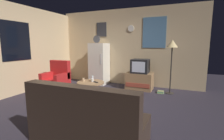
# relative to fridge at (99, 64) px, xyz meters

# --- Properties ---
(ground_plane) EXTENTS (12.00, 12.00, 0.00)m
(ground_plane) POSITION_rel_fridge_xyz_m (0.93, -2.08, -0.75)
(ground_plane) COLOR #2D2833
(wall_with_art) EXTENTS (5.20, 0.12, 2.70)m
(wall_with_art) POSITION_rel_fridge_xyz_m (0.94, 0.37, 0.60)
(wall_with_art) COLOR #D1B284
(wall_with_art) RESTS_ON ground_plane
(wall_left_with_window) EXTENTS (0.12, 5.20, 2.60)m
(wall_left_with_window) POSITION_rel_fridge_xyz_m (-1.62, -2.08, 0.55)
(wall_left_with_window) COLOR #D1B284
(wall_left_with_window) RESTS_ON ground_plane
(fridge) EXTENTS (0.60, 0.62, 1.77)m
(fridge) POSITION_rel_fridge_xyz_m (0.00, 0.00, 0.00)
(fridge) COLOR silver
(fridge) RESTS_ON ground_plane
(tv_stand) EXTENTS (0.84, 0.53, 0.55)m
(tv_stand) POSITION_rel_fridge_xyz_m (1.56, -0.17, -0.48)
(tv_stand) COLOR #9E754C
(tv_stand) RESTS_ON ground_plane
(crt_tv) EXTENTS (0.54, 0.51, 0.44)m
(crt_tv) POSITION_rel_fridge_xyz_m (1.58, -0.18, 0.01)
(crt_tv) COLOR black
(crt_tv) RESTS_ON tv_stand
(standing_lamp) EXTENTS (0.32, 0.32, 1.59)m
(standing_lamp) POSITION_rel_fridge_xyz_m (2.52, -0.28, 0.60)
(standing_lamp) COLOR #332D28
(standing_lamp) RESTS_ON ground_plane
(coffee_table) EXTENTS (0.72, 0.72, 0.47)m
(coffee_table) POSITION_rel_fridge_xyz_m (0.59, -1.64, -0.52)
(coffee_table) COLOR #9E754C
(coffee_table) RESTS_ON ground_plane
(wine_glass) EXTENTS (0.05, 0.05, 0.15)m
(wine_glass) POSITION_rel_fridge_xyz_m (0.60, -1.55, -0.21)
(wine_glass) COLOR silver
(wine_glass) RESTS_ON coffee_table
(mug_ceramic_white) EXTENTS (0.08, 0.08, 0.09)m
(mug_ceramic_white) POSITION_rel_fridge_xyz_m (0.63, -1.62, -0.24)
(mug_ceramic_white) COLOR silver
(mug_ceramic_white) RESTS_ON coffee_table
(mug_ceramic_tan) EXTENTS (0.08, 0.08, 0.09)m
(mug_ceramic_tan) POSITION_rel_fridge_xyz_m (0.38, -1.65, -0.24)
(mug_ceramic_tan) COLOR tan
(mug_ceramic_tan) RESTS_ON coffee_table
(remote_control) EXTENTS (0.15, 0.10, 0.02)m
(remote_control) POSITION_rel_fridge_xyz_m (0.75, -1.65, -0.27)
(remote_control) COLOR black
(remote_control) RESTS_ON coffee_table
(armchair) EXTENTS (0.68, 0.68, 0.96)m
(armchair) POSITION_rel_fridge_xyz_m (-0.72, -1.48, -0.42)
(armchair) COLOR red
(armchair) RESTS_ON ground_plane
(couch) EXTENTS (1.70, 0.80, 0.92)m
(couch) POSITION_rel_fridge_xyz_m (1.57, -3.39, -0.44)
(couch) COLOR #38281E
(couch) RESTS_ON ground_plane
(book_stack) EXTENTS (0.19, 0.18, 0.07)m
(book_stack) POSITION_rel_fridge_xyz_m (2.26, -0.36, -0.72)
(book_stack) COLOR #9DC473
(book_stack) RESTS_ON ground_plane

